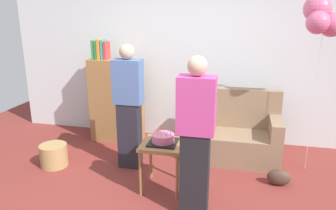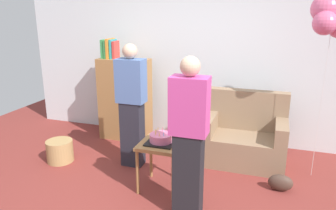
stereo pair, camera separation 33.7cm
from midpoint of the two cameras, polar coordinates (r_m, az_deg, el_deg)
ground_plane at (r=3.69m, az=0.75°, el=-16.92°), size 8.00×8.00×0.00m
wall_back at (r=5.12m, az=7.86°, el=8.67°), size 6.00×0.10×2.70m
couch at (r=4.62m, az=15.30°, el=-5.60°), size 1.10×0.70×0.96m
bookshelf at (r=5.19m, az=-5.81°, el=1.24°), size 0.80×0.36×1.60m
side_table at (r=3.74m, az=1.39°, el=-7.91°), size 0.48×0.48×0.57m
birthday_cake at (r=3.69m, az=1.40°, el=-5.98°), size 0.32×0.32×0.17m
person_blowing_candles at (r=4.20m, az=-4.15°, el=-0.14°), size 0.36×0.22×1.63m
person_holding_cake at (r=3.16m, az=6.76°, el=-5.91°), size 0.36×0.22×1.63m
wicker_basket at (r=4.71m, az=-16.56°, el=-7.80°), size 0.36×0.36×0.30m
handbag at (r=4.13m, az=21.48°, el=-12.65°), size 0.28×0.14×0.20m
balloon_bunch at (r=4.19m, az=28.78°, el=13.36°), size 0.47×0.42×2.20m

